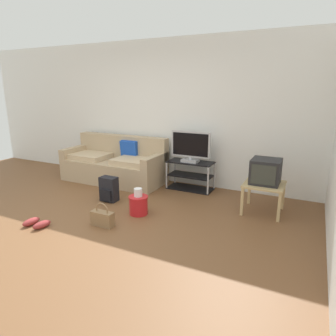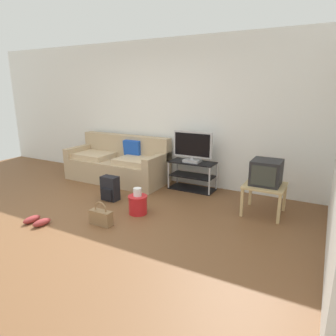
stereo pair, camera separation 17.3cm
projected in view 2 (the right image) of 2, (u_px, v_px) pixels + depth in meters
The scene contains 11 objects.
ground_plane at pixel (78, 225), 4.09m from camera, with size 9.00×9.80×0.02m, color brown.
wall_back at pixel (165, 112), 5.82m from camera, with size 9.00×0.10×2.70m, color white.
couch at pixel (118, 164), 6.01m from camera, with size 2.03×0.85×0.88m.
tv_stand at pixel (192, 176), 5.46m from camera, with size 0.83×0.39×0.52m.
flat_tv at pixel (192, 147), 5.30m from camera, with size 0.73×0.22×0.55m.
side_table at pixel (265, 189), 4.35m from camera, with size 0.57×0.57×0.45m.
crt_tv at pixel (266, 172), 4.31m from camera, with size 0.41×0.43×0.36m.
backpack at pixel (110, 189), 4.95m from camera, with size 0.28×0.25×0.41m.
handbag at pixel (101, 217), 4.06m from camera, with size 0.32×0.12×0.33m.
cleaning_bucket at pixel (138, 203), 4.41m from camera, with size 0.29×0.29×0.40m.
sneakers_pair at pixel (37, 221), 4.10m from camera, with size 0.35×0.27×0.09m.
Camera 2 is at (2.88, -2.71, 1.80)m, focal length 31.95 mm.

